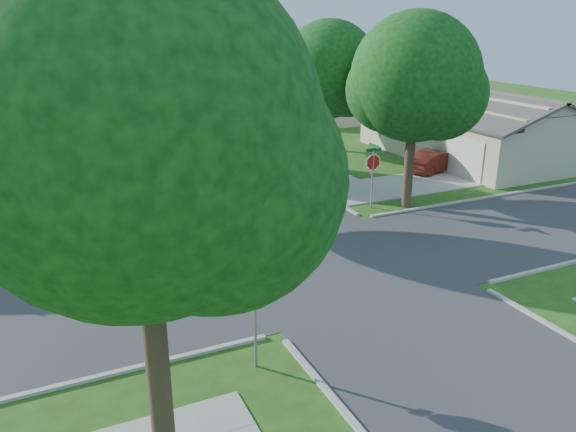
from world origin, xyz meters
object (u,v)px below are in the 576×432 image
Objects in this scene: tree_w_near at (136,71)px; tree_sw_corner at (142,150)px; car_curb_east at (187,127)px; stop_sign_sw at (254,294)px; tree_e_mid at (245,49)px; tree_e_far at (192,46)px; car_curb_west at (99,108)px; tree_e_near at (330,74)px; tree_w_mid at (99,49)px; car_driveway at (435,161)px; house_ne_near at (470,132)px; tree_w_far at (80,54)px; house_ne_far at (332,97)px; stop_sign_ne at (373,165)px; tree_ne_corner at (416,83)px.

tree_sw_corner is at bearing -99.90° from tree_w_near.
tree_sw_corner is at bearing -110.43° from car_curb_east.
stop_sign_sw reaches higher than car_curb_east.
tree_e_mid is 13.00m from tree_e_far.
car_curb_east is 1.18× the size of car_curb_west.
tree_w_mid reaches higher than tree_e_near.
tree_w_mid is 2.48× the size of car_driveway.
car_curb_east is (-14.79, 12.79, -0.70)m from house_ne_near.
car_driveway is at bearing -57.45° from tree_w_far.
tree_w_near is 0.94× the size of tree_w_mid.
tree_e_far is 2.16× the size of car_curb_west.
car_driveway is at bearing -61.28° from tree_e_mid.
stop_sign_sw is 17.04m from tree_e_near.
car_curb_east is at bearing 142.00° from tree_e_mid.
stop_sign_sw is 21.07m from car_driveway.
tree_sw_corner is 0.70× the size of house_ne_far.
house_ne_far is at bearing 90.00° from house_ne_near.
car_driveway is at bearing -102.48° from house_ne_far.
tree_sw_corner is at bearing 114.17° from car_driveway.
tree_e_near is (0.05, 4.31, 3.61)m from stop_sign_ne.
tree_e_far reaches higher than tree_ne_corner.
stop_sign_sw is 0.63× the size of car_curb_east.
car_curb_east is at bearing 68.43° from tree_w_near.
stop_sign_sw is 0.22× the size of house_ne_near.
tree_w_near is (-9.40, -25.00, 0.14)m from tree_e_far.
tree_w_near is at bearing 155.26° from stop_sign_ne.
stop_sign_sw reaches higher than car_driveway.
tree_e_near is at bearing -90.00° from tree_e_far.
stop_sign_ne is at bearing 104.98° from car_driveway.
tree_w_near is 1.04× the size of tree_ne_corner.
tree_w_near is 21.24m from house_ne_near.
stop_sign_ne is 11.07m from tree_w_near.
house_ne_far is at bearing 68.77° from tree_ne_corner.
tree_e_near is at bearing -69.39° from tree_w_far.
tree_w_near is at bearing -174.49° from house_ne_near.
stop_sign_ne is 30.96m from tree_w_far.
tree_e_mid is at bearing 89.97° from tree_e_near.
car_driveway is at bearing -60.43° from car_curb_east.
tree_w_mid is 22.68m from house_ne_far.
tree_sw_corner is at bearing -106.56° from tree_e_far.
tree_e_far reaches higher than stop_sign_sw.
tree_w_far is 6.24m from car_curb_west.
car_curb_west is at bearing 115.69° from tree_e_mid.
house_ne_near is at bearing 10.04° from tree_e_near.
stop_sign_ne is 19.31m from tree_w_mid.
tree_e_near is at bearing 52.70° from tree_sw_corner.
stop_sign_sw is 0.36× the size of tree_e_near.
tree_e_near is 1.74× the size of car_curb_east.
tree_e_far reaches higher than car_curb_east.
stop_sign_ne is 19.44m from car_curb_east.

